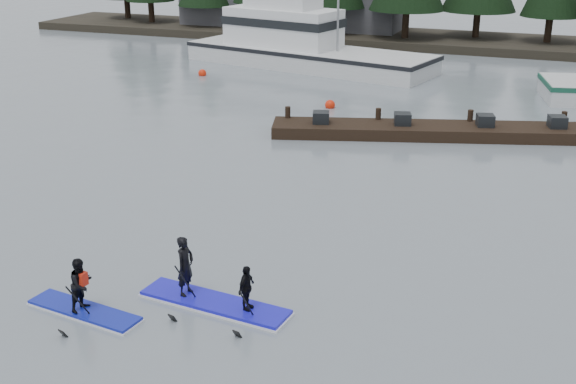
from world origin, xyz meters
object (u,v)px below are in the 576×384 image
(floating_dock, at_px, (449,131))
(paddleboard_solo, at_px, (82,294))
(fishing_boat_large, at_px, (302,55))
(paddleboard_duo, at_px, (212,288))

(floating_dock, distance_m, paddleboard_solo, 18.97)
(paddleboard_solo, bearing_deg, floating_dock, 79.92)
(fishing_boat_large, relative_size, floating_dock, 1.11)
(fishing_boat_large, height_order, paddleboard_solo, fishing_boat_large)
(fishing_boat_large, distance_m, paddleboard_solo, 31.56)
(floating_dock, bearing_deg, fishing_boat_large, 114.67)
(paddleboard_solo, distance_m, paddleboard_duo, 3.03)
(paddleboard_solo, height_order, paddleboard_duo, paddleboard_duo)
(floating_dock, bearing_deg, paddleboard_duo, -116.95)
(paddleboard_solo, bearing_deg, fishing_boat_large, 107.80)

